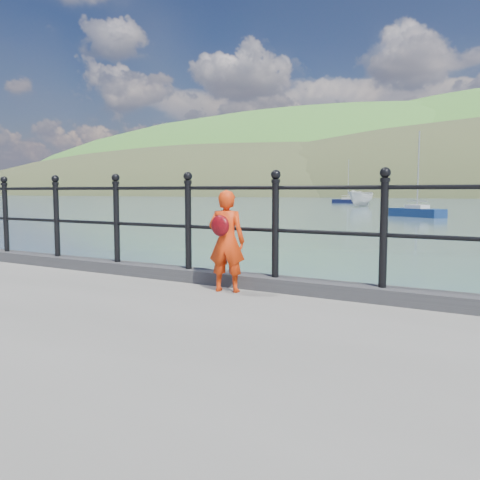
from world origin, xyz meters
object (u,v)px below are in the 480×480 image
Objects in this scene: sailboat_left at (348,201)px; railing at (230,216)px; sailboat_port at (417,213)px; child at (226,241)px; launch_white at (361,199)px.

railing is at bearing -67.24° from sailboat_left.
child is at bearing -50.89° from sailboat_port.
railing reaches higher than launch_white.
sailboat_left reaches higher than launch_white.
sailboat_port reaches higher than child.
sailboat_left is (-7.85, 17.97, -0.76)m from launch_white.
sailboat_port is at bearing -54.91° from launch_white.
sailboat_left reaches higher than child.
sailboat_port is (12.08, -23.75, -0.76)m from launch_white.
railing is 0.46m from child.
railing is at bearing -65.93° from launch_white.
child is at bearing -65.87° from launch_white.
sailboat_left is at bearing 146.13° from sailboat_port.
railing is 3.17× the size of launch_white.
child is 0.16× the size of sailboat_port.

